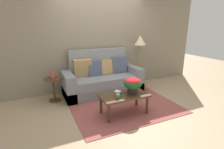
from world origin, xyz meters
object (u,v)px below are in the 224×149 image
(couch, at_px, (102,80))
(side_table, at_px, (53,85))
(table_vase, at_px, (53,74))
(coffee_table, at_px, (124,97))
(potted_plant, at_px, (133,84))
(floor_lamp, at_px, (140,46))
(snack_bowl, at_px, (118,92))
(coffee_mug, at_px, (118,96))

(couch, xyz_separation_m, side_table, (-1.25, -0.06, 0.04))
(couch, relative_size, table_vase, 9.35)
(coffee_table, bearing_deg, potted_plant, -1.21)
(couch, relative_size, coffee_table, 2.10)
(potted_plant, relative_size, table_vase, 1.71)
(table_vase, bearing_deg, floor_lamp, 4.20)
(couch, bearing_deg, potted_plant, -83.44)
(side_table, xyz_separation_m, table_vase, (0.01, 0.02, 0.27))
(potted_plant, bearing_deg, snack_bowl, 157.30)
(floor_lamp, bearing_deg, snack_bowl, -135.94)
(side_table, distance_m, coffee_mug, 1.68)
(couch, height_order, coffee_table, couch)
(coffee_table, height_order, coffee_mug, coffee_mug)
(floor_lamp, xyz_separation_m, potted_plant, (-1.09, -1.44, -0.55))
(floor_lamp, bearing_deg, table_vase, -175.80)
(couch, distance_m, side_table, 1.25)
(potted_plant, xyz_separation_m, table_vase, (-1.39, 1.25, 0.04))
(floor_lamp, bearing_deg, coffee_table, -131.71)
(coffee_table, height_order, snack_bowl, snack_bowl)
(snack_bowl, height_order, table_vase, table_vase)
(table_vase, bearing_deg, coffee_mug, -53.39)
(snack_bowl, distance_m, table_vase, 1.61)
(potted_plant, distance_m, coffee_mug, 0.43)
(coffee_table, bearing_deg, side_table, 134.54)
(floor_lamp, distance_m, potted_plant, 1.88)
(table_vase, bearing_deg, side_table, -124.04)
(snack_bowl, bearing_deg, floor_lamp, 44.06)
(floor_lamp, relative_size, coffee_mug, 11.84)
(snack_bowl, bearing_deg, couch, 83.90)
(side_table, height_order, table_vase, table_vase)
(coffee_table, relative_size, table_vase, 4.45)
(couch, bearing_deg, snack_bowl, -96.10)
(couch, xyz_separation_m, snack_bowl, (-0.13, -1.18, 0.10))
(couch, height_order, coffee_mug, couch)
(potted_plant, xyz_separation_m, snack_bowl, (-0.28, 0.12, -0.17))
(potted_plant, xyz_separation_m, coffee_mug, (-0.38, -0.10, -0.16))
(side_table, bearing_deg, couch, 2.67)
(coffee_table, xyz_separation_m, side_table, (-1.21, 1.23, 0.04))
(potted_plant, relative_size, snack_bowl, 2.59)
(coffee_table, bearing_deg, coffee_mug, -151.56)
(side_table, height_order, floor_lamp, floor_lamp)
(coffee_table, height_order, potted_plant, potted_plant)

